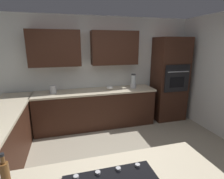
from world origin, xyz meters
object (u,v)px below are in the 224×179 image
(wall_oven, at_px, (169,80))
(oil_bottle, at_px, (6,177))
(mixing_bowl, at_px, (110,88))
(kettle, at_px, (53,89))
(blender, at_px, (133,82))

(wall_oven, xyz_separation_m, oil_bottle, (3.08, 2.70, -0.03))
(mixing_bowl, distance_m, kettle, 1.30)
(kettle, bearing_deg, oil_bottle, 86.14)
(mixing_bowl, xyz_separation_m, kettle, (1.30, 0.00, 0.04))
(wall_oven, relative_size, oil_bottle, 6.43)
(wall_oven, xyz_separation_m, blender, (1.00, -0.02, -0.01))
(blender, distance_m, mixing_bowl, 0.61)
(mixing_bowl, relative_size, oil_bottle, 0.49)
(oil_bottle, bearing_deg, kettle, -93.86)
(wall_oven, height_order, oil_bottle, wall_oven)
(mixing_bowl, relative_size, kettle, 0.91)
(mixing_bowl, bearing_deg, oil_bottle, 61.38)
(blender, bearing_deg, wall_oven, 178.72)
(wall_oven, relative_size, mixing_bowl, 13.24)
(blender, height_order, mixing_bowl, blender)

